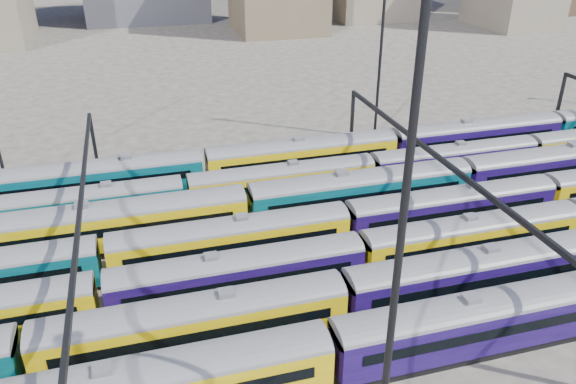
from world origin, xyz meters
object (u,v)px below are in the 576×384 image
object	(u,v)px
rake_0	(330,348)
rake_1	(344,294)
rake_2	(238,271)
mast_2	(399,258)

from	to	relation	value
rake_0	rake_1	world-z (taller)	rake_0
rake_2	mast_2	world-z (taller)	mast_2
rake_2	mast_2	size ratio (longest dim) A/B	3.94
rake_1	rake_2	distance (m)	8.40
rake_2	mast_2	bearing A→B (deg)	-76.24
rake_0	rake_2	xyz separation A→B (m)	(-3.94, 10.00, -0.17)
rake_1	rake_2	bearing A→B (deg)	143.44
rake_0	rake_2	bearing A→B (deg)	111.53
rake_1	mast_2	world-z (taller)	mast_2
mast_2	rake_0	bearing A→B (deg)	91.79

